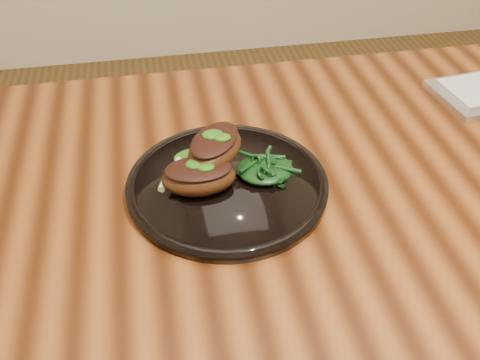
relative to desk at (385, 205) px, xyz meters
name	(u,v)px	position (x,y,z in m)	size (l,w,h in m)	color
desk	(385,205)	(0.00, 0.00, 0.00)	(1.60, 0.80, 0.75)	#371706
plate	(227,184)	(-0.28, 0.00, 0.09)	(0.31, 0.31, 0.02)	black
lamb_chop_front	(198,176)	(-0.32, -0.01, 0.13)	(0.12, 0.08, 0.05)	#3E1F0C
lamb_chop_back	(214,147)	(-0.29, 0.03, 0.14)	(0.13, 0.14, 0.05)	#3E1F0C
herb_smear	(197,157)	(-0.32, 0.06, 0.10)	(0.08, 0.05, 0.00)	#164F08
greens_heap	(265,166)	(-0.22, 0.00, 0.12)	(0.09, 0.08, 0.03)	black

